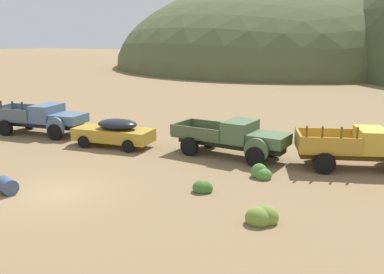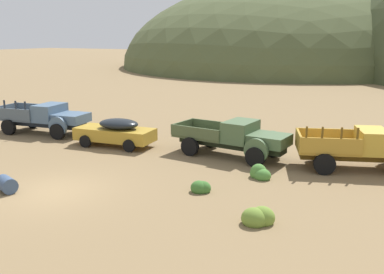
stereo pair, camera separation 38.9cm
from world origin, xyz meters
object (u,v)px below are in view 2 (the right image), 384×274
at_px(car_mustard, 113,132).
at_px(truck_weathered_green, 239,138).
at_px(oil_drum_by_truck, 6,184).
at_px(truck_chalk_blue, 49,118).
at_px(truck_faded_yellow, 369,149).

xyz_separation_m(car_mustard, truck_weathered_green, (7.12, 0.99, 0.17)).
bearing_deg(oil_drum_by_truck, car_mustard, 95.70).
bearing_deg(truck_weathered_green, truck_chalk_blue, -172.89).
height_order(car_mustard, truck_weathered_green, truck_weathered_green).
height_order(truck_chalk_blue, truck_faded_yellow, same).
bearing_deg(truck_chalk_blue, oil_drum_by_truck, -61.10).
xyz_separation_m(truck_chalk_blue, truck_weathered_green, (12.54, 0.35, -0.01)).
bearing_deg(car_mustard, oil_drum_by_truck, 89.82).
bearing_deg(car_mustard, truck_faded_yellow, -178.05).
bearing_deg(truck_faded_yellow, truck_chalk_blue, 164.42).
distance_m(truck_chalk_blue, truck_weathered_green, 12.54).
distance_m(car_mustard, oil_drum_by_truck, 7.94).
xyz_separation_m(truck_weathered_green, truck_faded_yellow, (6.03, 0.82, 0.01)).
distance_m(car_mustard, truck_faded_yellow, 13.28).
bearing_deg(truck_chalk_blue, truck_faded_yellow, -3.54).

